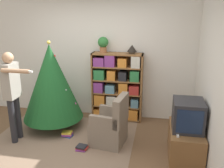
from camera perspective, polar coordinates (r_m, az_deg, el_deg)
name	(u,v)px	position (r m, az deg, el deg)	size (l,w,h in m)	color
ground_plane	(72,158)	(4.30, -9.15, -16.40)	(14.00, 14.00, 0.00)	brown
wall_back	(98,58)	(5.50, -3.21, 5.96)	(8.00, 0.10, 2.60)	silver
wall_right	(220,90)	(3.61, 23.49, -1.37)	(0.10, 8.00, 2.60)	silver
area_rug	(63,141)	(4.80, -11.22, -12.64)	(2.57, 2.14, 0.01)	#7F6651
bookshelf	(117,87)	(5.32, 1.11, -0.70)	(1.07, 0.31, 1.46)	brown
tv_stand	(185,143)	(4.32, 16.39, -12.78)	(0.52, 0.87, 0.51)	brown
television	(188,115)	(4.10, 16.97, -6.81)	(0.46, 0.52, 0.48)	#28282D
game_remote	(178,135)	(3.95, 14.79, -11.21)	(0.04, 0.12, 0.02)	white
christmas_tree	(52,82)	(5.03, -13.66, 0.41)	(1.19, 1.19, 1.77)	#4C3323
armchair	(111,127)	(4.49, -0.30, -9.81)	(0.65, 0.64, 0.92)	#7A6B5B
standing_person	(12,90)	(4.70, -21.86, -1.28)	(0.63, 0.47, 1.64)	#232328
potted_plant	(103,44)	(5.18, -2.05, 9.23)	(0.22, 0.22, 0.33)	#935B38
table_lamp	(132,49)	(5.10, 4.59, 8.05)	(0.20, 0.20, 0.18)	#473828
book_pile_near_tree	(67,134)	(4.92, -10.19, -11.20)	(0.22, 0.17, 0.09)	#284C93
book_pile_by_chair	(82,148)	(4.48, -6.97, -14.25)	(0.21, 0.18, 0.07)	#843889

